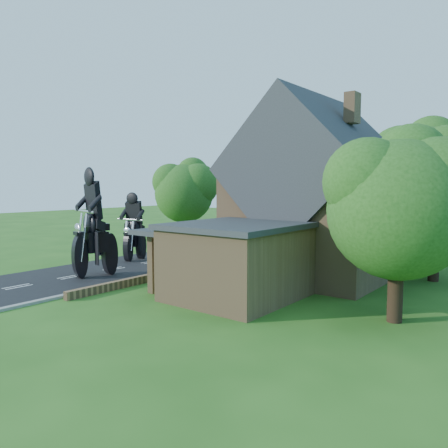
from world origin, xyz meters
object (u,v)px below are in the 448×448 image
Objects in this scene: motorcycle_follow at (135,250)px; annex at (235,259)px; motorcycle_lead at (95,260)px; garden_wall at (219,262)px; house at (316,199)px.

annex is at bearing 154.16° from motorcycle_follow.
garden_wall is at bearing -100.62° from motorcycle_lead.
annex is 9.04m from motorcycle_lead.
garden_wall is at bearing 133.84° from annex.
motorcycle_lead is at bearing 108.29° from motorcycle_follow.
house is at bearing 84.76° from annex.
annex is (5.57, -5.80, 1.57)m from garden_wall.
motorcycle_follow reaches higher than garden_wall.
annex is at bearing -157.35° from motorcycle_lead.
garden_wall is 6.15m from motorcycle_follow.
motorcycle_follow is at bearing -165.38° from house.
house is at bearing -173.18° from motorcycle_follow.
house is 7.30m from annex.
house reaches higher than garden_wall.
motorcycle_lead is at bearing -172.20° from annex.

